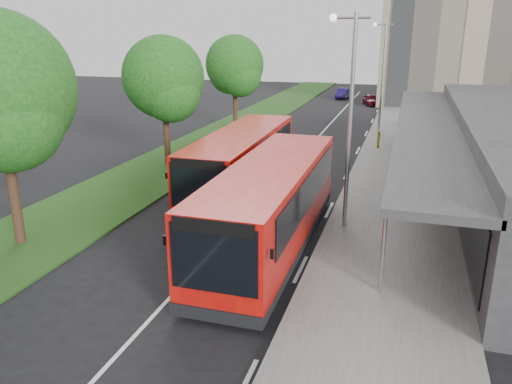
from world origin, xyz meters
TOP-DOWN VIEW (x-y plane):
  - ground at (0.00, 0.00)m, footprint 120.00×120.00m
  - pavement at (6.00, 20.00)m, footprint 5.00×80.00m
  - grass_verge at (-7.00, 20.00)m, footprint 5.00×80.00m
  - lane_centre_line at (0.00, 15.00)m, footprint 0.12×70.00m
  - kerb_dashes at (3.30, 19.00)m, footprint 0.12×56.00m
  - office_block at (14.00, 42.00)m, footprint 22.00×12.00m
  - station_building at (10.86, 8.00)m, footprint 7.70×26.00m
  - tree_near at (-7.01, -2.95)m, footprint 5.16×5.16m
  - tree_mid at (-7.01, 9.05)m, footprint 4.59×4.59m
  - tree_far at (-7.01, 21.05)m, footprint 4.55×4.55m
  - lamp_post_near at (4.12, 2.00)m, footprint 1.44×0.28m
  - lamp_post_far at (4.12, 22.00)m, footprint 1.44×0.28m
  - bus_main at (1.89, -0.63)m, footprint 2.99×11.02m
  - bus_second at (-1.11, 5.02)m, footprint 2.91×10.71m
  - litter_bin at (6.08, 11.24)m, footprint 0.60×0.60m
  - bollard at (4.52, 16.62)m, footprint 0.17×0.17m
  - car_near at (2.36, 37.98)m, footprint 2.28×3.65m
  - car_far at (-1.25, 42.82)m, footprint 1.50×3.55m

SIDE VIEW (x-z plane):
  - ground at x=0.00m, z-range 0.00..0.00m
  - kerb_dashes at x=3.30m, z-range 0.00..0.01m
  - lane_centre_line at x=0.00m, z-range 0.00..0.01m
  - grass_verge at x=-7.00m, z-range 0.00..0.10m
  - pavement at x=6.00m, z-range 0.00..0.15m
  - litter_bin at x=6.08m, z-range 0.15..0.99m
  - car_far at x=-1.25m, z-range 0.00..1.14m
  - car_near at x=2.36m, z-range 0.00..1.16m
  - bollard at x=4.52m, z-range 0.15..1.22m
  - bus_second at x=-1.11m, z-range 0.04..3.06m
  - bus_main at x=1.89m, z-range 0.04..3.16m
  - station_building at x=10.86m, z-range 0.04..4.04m
  - tree_far at x=-7.01m, z-range 1.06..8.36m
  - lamp_post_near at x=4.12m, z-range 0.72..8.72m
  - lamp_post_far at x=4.12m, z-range 0.72..8.72m
  - tree_mid at x=-7.01m, z-range 1.07..8.42m
  - tree_near at x=-7.01m, z-range 1.21..9.49m
  - office_block at x=14.00m, z-range 0.00..18.00m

